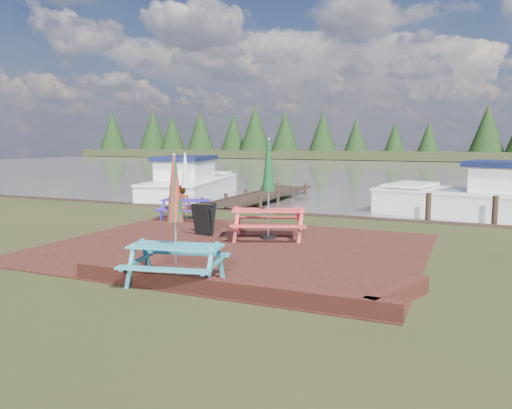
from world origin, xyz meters
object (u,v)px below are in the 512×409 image
object	(u,v)px
picnic_table_red	(268,205)
chalkboard	(204,219)
jetty	(264,195)
boat_near	(502,201)
person	(182,185)
picnic_table_teal	(176,239)
boat_jetty	(191,185)
picnic_table_blue	(186,197)

from	to	relation	value
picnic_table_red	chalkboard	world-z (taller)	picnic_table_red
picnic_table_red	jetty	distance (m)	9.80
picnic_table_red	boat_near	size ratio (longest dim) A/B	0.30
person	picnic_table_red	bearing A→B (deg)	130.09
picnic_table_red	picnic_table_teal	bearing A→B (deg)	-111.07
picnic_table_teal	picnic_table_red	size ratio (longest dim) A/B	0.89
picnic_table_red	boat_jetty	bearing A→B (deg)	109.96
picnic_table_blue	boat_near	xyz separation A→B (m)	(9.70, 5.65, -0.29)
boat_near	person	distance (m)	11.67
chalkboard	jetty	distance (m)	9.42
jetty	picnic_table_red	bearing A→B (deg)	-66.59
boat_near	person	bearing A→B (deg)	122.32
picnic_table_teal	chalkboard	world-z (taller)	picnic_table_teal
picnic_table_red	chalkboard	bearing A→B (deg)	165.75
picnic_table_teal	boat_jetty	bearing A→B (deg)	107.85
picnic_table_blue	boat_jetty	size ratio (longest dim) A/B	0.27
chalkboard	person	distance (m)	5.38
jetty	boat_near	bearing A→B (deg)	-7.70
picnic_table_red	boat_near	xyz separation A→B (m)	(5.93, 7.64, -0.45)
picnic_table_teal	boat_near	world-z (taller)	picnic_table_teal
picnic_table_red	boat_jetty	size ratio (longest dim) A/B	0.32
jetty	boat_jetty	world-z (taller)	boat_jetty
picnic_table_red	boat_near	bearing A→B (deg)	30.99
boat_near	person	world-z (taller)	person
jetty	person	xyz separation A→B (m)	(-1.27, -4.98, 0.84)
chalkboard	boat_near	bearing A→B (deg)	54.99
picnic_table_blue	chalkboard	xyz separation A→B (m)	(1.94, -2.21, -0.31)
boat_jetty	boat_near	distance (m)	13.58
picnic_table_teal	boat_jetty	xyz separation A→B (m)	(-7.61, 13.22, -0.34)
picnic_table_teal	boat_near	bearing A→B (deg)	51.92
picnic_table_teal	picnic_table_red	distance (m)	4.51
picnic_table_red	picnic_table_blue	size ratio (longest dim) A/B	1.20
picnic_table_teal	person	world-z (taller)	picnic_table_teal
picnic_table_blue	boat_jetty	distance (m)	7.74
boat_near	person	size ratio (longest dim) A/B	4.67
picnic_table_teal	picnic_table_blue	distance (m)	7.52
picnic_table_red	picnic_table_blue	world-z (taller)	picnic_table_red
picnic_table_teal	picnic_table_red	xyz separation A→B (m)	(-0.01, 4.51, 0.10)
picnic_table_teal	jetty	xyz separation A→B (m)	(-3.89, 13.48, -0.71)
picnic_table_blue	boat_jetty	xyz separation A→B (m)	(-3.83, 6.72, -0.29)
jetty	person	world-z (taller)	person
chalkboard	boat_jetty	bearing A→B (deg)	132.52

